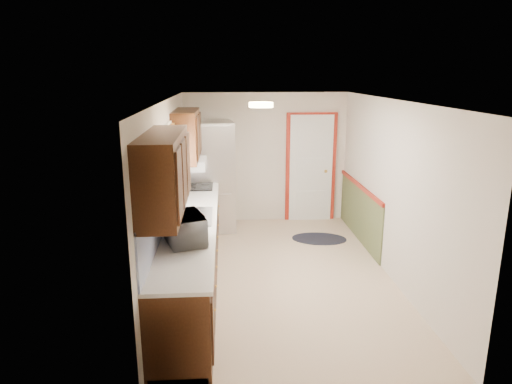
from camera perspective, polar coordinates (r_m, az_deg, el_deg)
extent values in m
cube|color=tan|center=(6.49, 3.12, -10.31)|extent=(3.20, 5.20, 0.12)
cube|color=white|center=(5.89, 3.45, 11.36)|extent=(3.20, 5.20, 0.12)
cube|color=beige|center=(8.51, 1.19, 4.26)|extent=(3.20, 0.10, 2.40)
cube|color=beige|center=(3.75, 8.06, -9.72)|extent=(3.20, 0.10, 2.40)
cube|color=beige|center=(6.08, -10.90, -0.25)|extent=(0.10, 5.20, 2.40)
cube|color=beige|center=(6.44, 16.65, 0.23)|extent=(0.10, 5.20, 2.40)
cube|color=#33190B|center=(6.00, -8.02, -7.87)|extent=(0.60, 4.00, 0.90)
cube|color=silver|center=(5.84, -8.03, -3.61)|extent=(0.63, 4.00, 0.04)
cube|color=#5677D1|center=(5.79, -11.13, -0.86)|extent=(0.02, 4.00, 0.55)
cube|color=#33190B|center=(4.37, -11.43, 2.32)|extent=(0.35, 1.40, 0.75)
cube|color=#33190B|center=(7.02, -8.67, 7.04)|extent=(0.35, 1.20, 0.75)
cube|color=white|center=(5.79, -11.18, 3.27)|extent=(0.02, 1.00, 0.90)
cube|color=#BC4223|center=(5.73, -10.90, 6.71)|extent=(0.05, 1.12, 0.24)
cube|color=#B7B7BC|center=(5.93, -8.02, -3.08)|extent=(0.52, 0.82, 0.02)
cube|color=white|center=(7.13, -8.10, 3.52)|extent=(0.45, 0.60, 0.15)
cube|color=maroon|center=(8.63, 6.84, 2.96)|extent=(0.94, 0.05, 2.08)
cube|color=white|center=(8.61, 6.87, 2.93)|extent=(0.80, 0.04, 2.00)
cube|color=#4A522E|center=(7.86, 12.80, -2.61)|extent=(0.02, 2.30, 0.90)
cube|color=maroon|center=(7.74, 12.90, 0.71)|extent=(0.04, 2.30, 0.06)
cylinder|color=#FFD88C|center=(5.66, 0.64, 10.85)|extent=(0.30, 0.30, 0.06)
imported|color=white|center=(5.02, -8.91, -4.16)|extent=(0.49, 0.64, 0.39)
cube|color=#B7B7BC|center=(8.08, -5.75, 1.95)|extent=(0.89, 0.84, 1.93)
cylinder|color=black|center=(7.72, -7.82, 0.53)|extent=(0.02, 0.02, 1.35)
ellipsoid|color=black|center=(7.86, 7.90, -5.80)|extent=(1.01, 0.74, 0.01)
cube|color=black|center=(7.46, -7.20, 0.70)|extent=(0.46, 0.55, 0.02)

